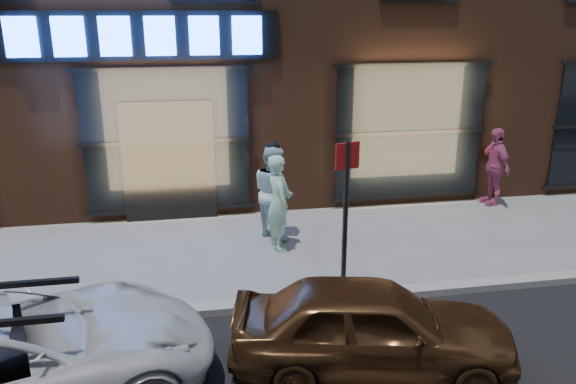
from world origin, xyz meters
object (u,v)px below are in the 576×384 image
Objects in this scene: man_bowtie at (278,203)px; sign_post at (346,206)px; man_cap at (273,192)px; gold_sedan at (372,326)px; passerby at (494,166)px.

man_bowtie is 0.73× the size of sign_post.
man_bowtie is at bearing 157.53° from man_cap.
gold_sedan is (0.50, -4.26, -0.31)m from man_cap.
gold_sedan is at bearing -44.55° from passerby.
sign_post is (-4.32, -3.50, 0.58)m from passerby.
passerby is 0.51× the size of gold_sedan.
sign_post reaches higher than gold_sedan.
man_cap is at bearing -82.69° from passerby.
man_cap reaches higher than passerby.
sign_post is (0.66, -1.91, 0.57)m from man_bowtie.
passerby is 0.72× the size of sign_post.
man_cap is 1.04× the size of passerby.
gold_sedan is (-4.48, -5.27, -0.28)m from passerby.
man_cap reaches higher than gold_sedan.
passerby is at bearing 22.06° from sign_post.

